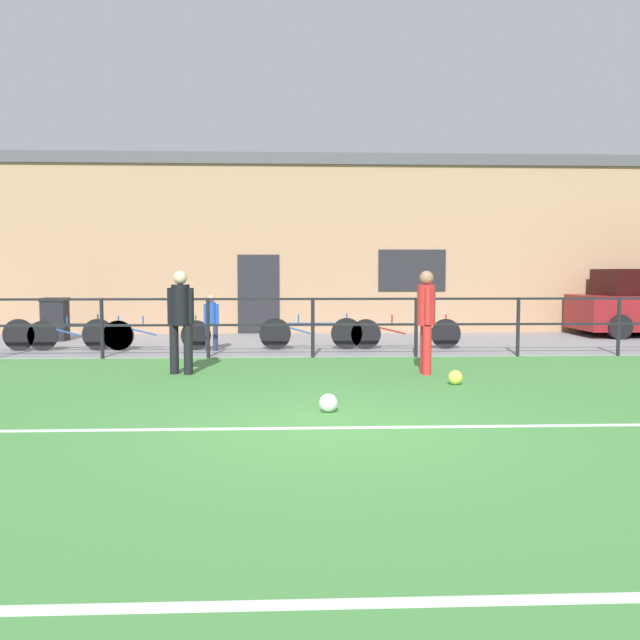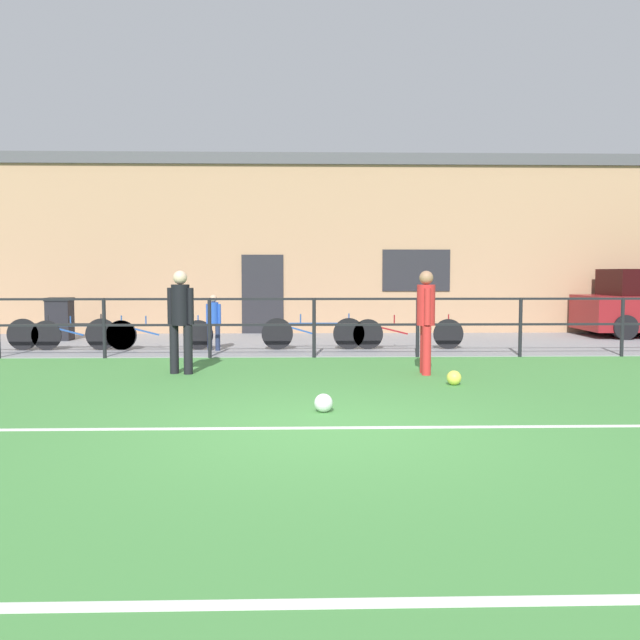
{
  "view_description": "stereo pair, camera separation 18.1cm",
  "coord_description": "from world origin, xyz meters",
  "px_view_note": "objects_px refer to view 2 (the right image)",
  "views": [
    {
      "loc": [
        -0.42,
        -6.99,
        1.64
      ],
      "look_at": [
        0.07,
        4.41,
        0.84
      ],
      "focal_mm": 38.15,
      "sensor_mm": 36.0,
      "label": 1
    },
    {
      "loc": [
        -0.24,
        -6.99,
        1.64
      ],
      "look_at": [
        0.07,
        4.41,
        0.84
      ],
      "focal_mm": 38.15,
      "sensor_mm": 36.0,
      "label": 2
    }
  ],
  "objects_px": {
    "soccer_ball_match": "(454,378)",
    "bicycle_parked_4": "(84,335)",
    "spectator_child": "(214,319)",
    "trash_bin_0": "(60,319)",
    "bicycle_parked_1": "(159,334)",
    "bicycle_parked_3": "(62,334)",
    "player_striker": "(426,316)",
    "bicycle_parked_0": "(408,333)",
    "bicycle_parked_2": "(313,333)",
    "player_goalkeeper": "(181,315)",
    "soccer_ball_spare": "(324,403)"
  },
  "relations": [
    {
      "from": "soccer_ball_match",
      "to": "bicycle_parked_4",
      "type": "xyz_separation_m",
      "value": [
        -6.75,
        4.46,
        0.24
      ]
    },
    {
      "from": "spectator_child",
      "to": "trash_bin_0",
      "type": "distance_m",
      "value": 4.54
    },
    {
      "from": "bicycle_parked_1",
      "to": "trash_bin_0",
      "type": "bearing_deg",
      "value": 143.14
    },
    {
      "from": "bicycle_parked_1",
      "to": "trash_bin_0",
      "type": "xyz_separation_m",
      "value": [
        -2.79,
        2.09,
        0.19
      ]
    },
    {
      "from": "bicycle_parked_1",
      "to": "bicycle_parked_3",
      "type": "height_order",
      "value": "bicycle_parked_3"
    },
    {
      "from": "soccer_ball_match",
      "to": "bicycle_parked_1",
      "type": "xyz_separation_m",
      "value": [
        -5.18,
        4.46,
        0.24
      ]
    },
    {
      "from": "player_striker",
      "to": "bicycle_parked_1",
      "type": "distance_m",
      "value": 6.03
    },
    {
      "from": "soccer_ball_match",
      "to": "bicycle_parked_4",
      "type": "relative_size",
      "value": 0.1
    },
    {
      "from": "bicycle_parked_0",
      "to": "soccer_ball_match",
      "type": "bearing_deg",
      "value": -90.35
    },
    {
      "from": "spectator_child",
      "to": "trash_bin_0",
      "type": "height_order",
      "value": "spectator_child"
    },
    {
      "from": "soccer_ball_match",
      "to": "bicycle_parked_2",
      "type": "distance_m",
      "value": 4.89
    },
    {
      "from": "bicycle_parked_1",
      "to": "bicycle_parked_4",
      "type": "height_order",
      "value": "bicycle_parked_1"
    },
    {
      "from": "bicycle_parked_3",
      "to": "trash_bin_0",
      "type": "bearing_deg",
      "value": 110.34
    },
    {
      "from": "player_striker",
      "to": "soccer_ball_match",
      "type": "relative_size",
      "value": 7.8
    },
    {
      "from": "bicycle_parked_0",
      "to": "bicycle_parked_3",
      "type": "height_order",
      "value": "bicycle_parked_3"
    },
    {
      "from": "soccer_ball_match",
      "to": "bicycle_parked_0",
      "type": "relative_size",
      "value": 0.09
    },
    {
      "from": "player_goalkeeper",
      "to": "bicycle_parked_2",
      "type": "bearing_deg",
      "value": 73.52
    },
    {
      "from": "bicycle_parked_0",
      "to": "bicycle_parked_2",
      "type": "distance_m",
      "value": 2.0
    },
    {
      "from": "bicycle_parked_1",
      "to": "bicycle_parked_0",
      "type": "bearing_deg",
      "value": 0.0
    },
    {
      "from": "player_striker",
      "to": "trash_bin_0",
      "type": "distance_m",
      "value": 9.5
    },
    {
      "from": "player_goalkeeper",
      "to": "bicycle_parked_0",
      "type": "height_order",
      "value": "player_goalkeeper"
    },
    {
      "from": "spectator_child",
      "to": "bicycle_parked_4",
      "type": "distance_m",
      "value": 2.74
    },
    {
      "from": "player_striker",
      "to": "trash_bin_0",
      "type": "xyz_separation_m",
      "value": [
        -7.75,
        5.47,
        -0.41
      ]
    },
    {
      "from": "player_goalkeeper",
      "to": "bicycle_parked_1",
      "type": "height_order",
      "value": "player_goalkeeper"
    },
    {
      "from": "bicycle_parked_1",
      "to": "trash_bin_0",
      "type": "distance_m",
      "value": 3.49
    },
    {
      "from": "soccer_ball_match",
      "to": "trash_bin_0",
      "type": "xyz_separation_m",
      "value": [
        -7.97,
        6.56,
        0.43
      ]
    },
    {
      "from": "bicycle_parked_2",
      "to": "trash_bin_0",
      "type": "xyz_separation_m",
      "value": [
        -6.0,
        2.09,
        0.17
      ]
    },
    {
      "from": "spectator_child",
      "to": "bicycle_parked_0",
      "type": "xyz_separation_m",
      "value": [
        4.06,
        0.15,
        -0.32
      ]
    },
    {
      "from": "bicycle_parked_1",
      "to": "bicycle_parked_3",
      "type": "xyz_separation_m",
      "value": [
        -2.02,
        0.0,
        0.02
      ]
    },
    {
      "from": "soccer_ball_match",
      "to": "bicycle_parked_3",
      "type": "xyz_separation_m",
      "value": [
        -7.2,
        4.46,
        0.26
      ]
    },
    {
      "from": "spectator_child",
      "to": "bicycle_parked_1",
      "type": "distance_m",
      "value": 1.21
    },
    {
      "from": "soccer_ball_spare",
      "to": "bicycle_parked_2",
      "type": "bearing_deg",
      "value": 90.14
    },
    {
      "from": "trash_bin_0",
      "to": "bicycle_parked_0",
      "type": "bearing_deg",
      "value": -14.65
    },
    {
      "from": "player_goalkeeper",
      "to": "bicycle_parked_2",
      "type": "xyz_separation_m",
      "value": [
        2.18,
        3.25,
        -0.58
      ]
    },
    {
      "from": "soccer_ball_spare",
      "to": "bicycle_parked_0",
      "type": "distance_m",
      "value": 6.64
    },
    {
      "from": "soccer_ball_spare",
      "to": "bicycle_parked_0",
      "type": "relative_size",
      "value": 0.09
    },
    {
      "from": "spectator_child",
      "to": "bicycle_parked_4",
      "type": "bearing_deg",
      "value": 7.73
    },
    {
      "from": "bicycle_parked_4",
      "to": "bicycle_parked_0",
      "type": "bearing_deg",
      "value": 0.0
    },
    {
      "from": "bicycle_parked_3",
      "to": "bicycle_parked_4",
      "type": "bearing_deg",
      "value": -0.0
    },
    {
      "from": "soccer_ball_match",
      "to": "spectator_child",
      "type": "bearing_deg",
      "value": 133.07
    },
    {
      "from": "player_goalkeeper",
      "to": "spectator_child",
      "type": "height_order",
      "value": "player_goalkeeper"
    },
    {
      "from": "trash_bin_0",
      "to": "bicycle_parked_2",
      "type": "bearing_deg",
      "value": -19.23
    },
    {
      "from": "player_goalkeeper",
      "to": "bicycle_parked_3",
      "type": "distance_m",
      "value": 4.48
    },
    {
      "from": "player_striker",
      "to": "soccer_ball_spare",
      "type": "bearing_deg",
      "value": 152.1
    },
    {
      "from": "bicycle_parked_2",
      "to": "bicycle_parked_3",
      "type": "distance_m",
      "value": 5.22
    },
    {
      "from": "spectator_child",
      "to": "bicycle_parked_2",
      "type": "xyz_separation_m",
      "value": [
        2.06,
        0.15,
        -0.31
      ]
    },
    {
      "from": "spectator_child",
      "to": "bicycle_parked_3",
      "type": "height_order",
      "value": "spectator_child"
    },
    {
      "from": "soccer_ball_match",
      "to": "bicycle_parked_0",
      "type": "bearing_deg",
      "value": 89.65
    },
    {
      "from": "bicycle_parked_0",
      "to": "bicycle_parked_4",
      "type": "height_order",
      "value": "bicycle_parked_0"
    },
    {
      "from": "player_goalkeeper",
      "to": "spectator_child",
      "type": "bearing_deg",
      "value": 105.1
    }
  ]
}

